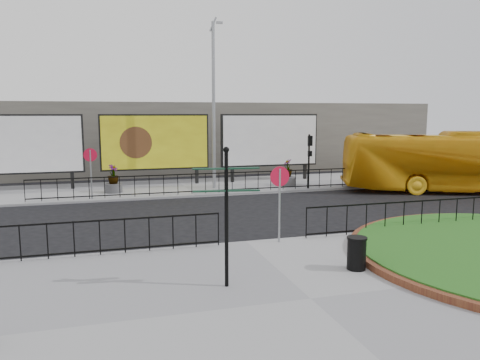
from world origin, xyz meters
name	(u,v)px	position (x,y,z in m)	size (l,w,h in m)	color
ground	(246,245)	(0.00, 0.00, 0.00)	(90.00, 90.00, 0.00)	black
pavement_near	(311,301)	(0.00, -5.00, 0.06)	(30.00, 10.00, 0.12)	gray
pavement_far	(185,187)	(0.00, 12.00, 0.06)	(44.00, 6.00, 0.12)	gray
railing_near_left	(47,241)	(-6.00, -0.30, 0.67)	(10.00, 0.10, 1.10)	black
railing_near_right	(422,214)	(6.50, -0.30, 0.67)	(9.00, 0.10, 1.10)	black
railing_far	(212,183)	(1.00, 9.30, 0.67)	(18.00, 0.10, 1.10)	black
speed_sign_far	(91,162)	(-5.00, 9.40, 1.92)	(0.64, 0.07, 2.47)	gray
speed_sign_near	(280,187)	(1.00, -0.40, 1.92)	(0.64, 0.07, 2.47)	gray
billboard_left	(23,145)	(-8.50, 12.97, 2.60)	(6.20, 0.31, 4.10)	black
billboard_mid	(155,142)	(-1.50, 12.97, 2.60)	(6.20, 0.31, 4.10)	black
billboard_right	(270,140)	(5.50, 12.97, 2.60)	(6.20, 0.31, 4.10)	black
lamp_post	(214,103)	(1.51, 11.00, 4.83)	(0.74, 0.18, 9.23)	gray
signal_pole_a	(309,153)	(6.50, 9.34, 2.10)	(0.22, 0.26, 3.00)	black
signal_pole_b	(358,152)	(9.50, 9.34, 2.10)	(0.22, 0.26, 3.00)	black
building_backdrop	(162,136)	(0.00, 22.00, 2.50)	(40.00, 10.00, 5.00)	slate
fingerpost_sign	(226,203)	(-1.63, -3.72, 2.16)	(1.58, 0.48, 3.38)	black
litter_bin	(357,253)	(2.02, -3.50, 0.57)	(0.54, 0.54, 0.89)	black
bus	(454,162)	(13.90, 6.78, 1.64)	(2.76, 11.79, 3.29)	gold
planter_a	(113,182)	(-3.94, 11.00, 0.69)	(0.90, 0.90, 1.48)	#4C4C4F
planter_c	(287,176)	(5.77, 10.72, 0.68)	(0.98, 0.98, 1.52)	#4C4C4F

